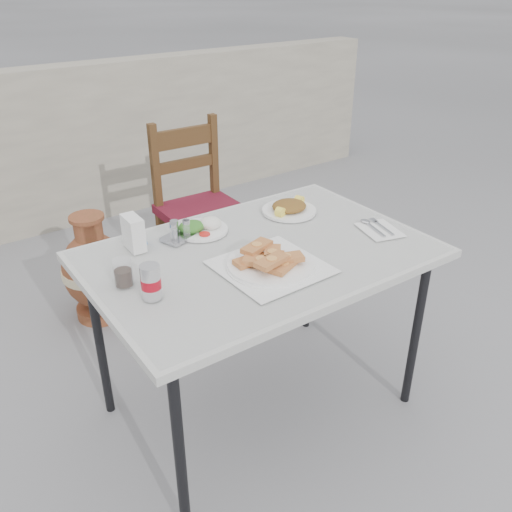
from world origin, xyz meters
TOP-DOWN VIEW (x-y plane):
  - ground at (0.00, 0.00)m, footprint 80.00×80.00m
  - cafe_table at (-0.03, -0.09)m, footprint 1.37×0.95m
  - pide_plate at (-0.08, -0.23)m, footprint 0.38×0.38m
  - salad_rice_plate at (-0.13, 0.20)m, footprint 0.23×0.23m
  - salad_chopped_plate at (0.30, 0.13)m, footprint 0.25×0.25m
  - soda_can at (-0.54, -0.16)m, footprint 0.07×0.07m
  - cola_glass at (-0.58, -0.02)m, footprint 0.07×0.07m
  - napkin_holder at (-0.43, 0.21)m, footprint 0.08×0.12m
  - condiment_caddy at (-0.25, 0.18)m, footprint 0.15×0.13m
  - cutlery_napkin at (0.50, -0.24)m, footprint 0.20×0.22m
  - chair at (0.33, 1.01)m, footprint 0.48×0.48m
  - terracotta_urn at (-0.35, 1.06)m, footprint 0.37×0.37m
  - back_wall at (0.00, 2.50)m, footprint 6.00×0.25m

SIDE VIEW (x-z plane):
  - ground at x=0.00m, z-range 0.00..0.00m
  - terracotta_urn at x=-0.35m, z-range -0.02..0.62m
  - chair at x=0.33m, z-range 0.02..1.06m
  - back_wall at x=0.00m, z-range 0.00..1.20m
  - cafe_table at x=-0.03m, z-range 0.35..1.18m
  - cutlery_napkin at x=0.50m, z-range 0.82..0.84m
  - salad_rice_plate at x=-0.13m, z-range 0.82..0.87m
  - salad_chopped_plate at x=0.30m, z-range 0.82..0.87m
  - condiment_caddy at x=-0.25m, z-range 0.81..0.90m
  - pide_plate at x=-0.08m, z-range 0.82..0.90m
  - cola_glass at x=-0.58m, z-range 0.82..0.92m
  - soda_can at x=-0.54m, z-range 0.82..0.95m
  - napkin_holder at x=-0.43m, z-range 0.82..0.96m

